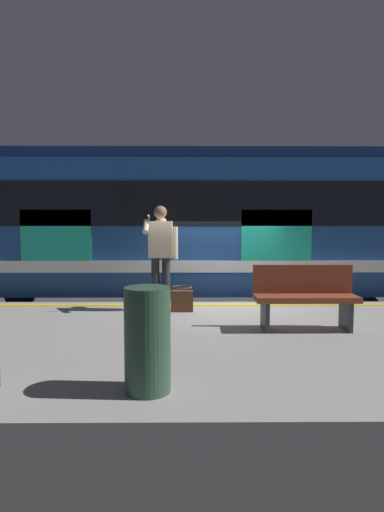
{
  "coord_description": "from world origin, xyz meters",
  "views": [
    {
      "loc": [
        0.6,
        7.73,
        2.45
      ],
      "look_at": [
        0.54,
        0.3,
        1.87
      ],
      "focal_mm": 28.82,
      "sensor_mm": 36.0,
      "label": 1
    }
  ],
  "objects": [
    {
      "name": "train_carriage",
      "position": [
        1.05,
        -2.07,
        2.47
      ],
      "size": [
        12.69,
        3.06,
        3.86
      ],
      "color": "#1E478C",
      "rests_on": "ground"
    },
    {
      "name": "track_rail_far",
      "position": [
        0.0,
        -2.8,
        0.08
      ],
      "size": [
        15.98,
        0.08,
        0.16
      ],
      "primitive_type": "cube",
      "color": "slate",
      "rests_on": "ground"
    },
    {
      "name": "safety_line",
      "position": [
        0.0,
        0.3,
        0.97
      ],
      "size": [
        12.05,
        0.16,
        0.01
      ],
      "primitive_type": "cube",
      "color": "yellow",
      "rests_on": "platform"
    },
    {
      "name": "ground_plane",
      "position": [
        0.0,
        0.0,
        0.0
      ],
      "size": [
        24.24,
        24.24,
        0.0
      ],
      "primitive_type": "plane",
      "color": "#3D3D3F"
    },
    {
      "name": "bench",
      "position": [
        -1.03,
        2.03,
        1.45
      ],
      "size": [
        1.42,
        0.44,
        0.9
      ],
      "color": "brown",
      "rests_on": "platform"
    },
    {
      "name": "track_rail_near",
      "position": [
        0.0,
        -1.36,
        0.08
      ],
      "size": [
        15.98,
        0.08,
        0.16
      ],
      "primitive_type": "cube",
      "color": "slate",
      "rests_on": "ground"
    },
    {
      "name": "trash_bin",
      "position": [
        0.96,
        4.18,
        1.44
      ],
      "size": [
        0.41,
        0.41,
        0.93
      ],
      "primitive_type": "cylinder",
      "color": "#2D4C38",
      "rests_on": "platform"
    },
    {
      "name": "passenger",
      "position": [
        1.07,
        0.77,
        2.03
      ],
      "size": [
        0.57,
        0.55,
        1.79
      ],
      "color": "#262628",
      "rests_on": "platform"
    },
    {
      "name": "platform",
      "position": [
        0.0,
        2.38,
        0.48
      ],
      "size": [
        12.29,
        4.76,
        0.97
      ],
      "primitive_type": "cube",
      "color": "gray",
      "rests_on": "ground"
    },
    {
      "name": "handbag",
      "position": [
        0.71,
        0.86,
        1.17
      ],
      "size": [
        0.37,
        0.34,
        0.43
      ],
      "color": "#59331E",
      "rests_on": "platform"
    }
  ]
}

